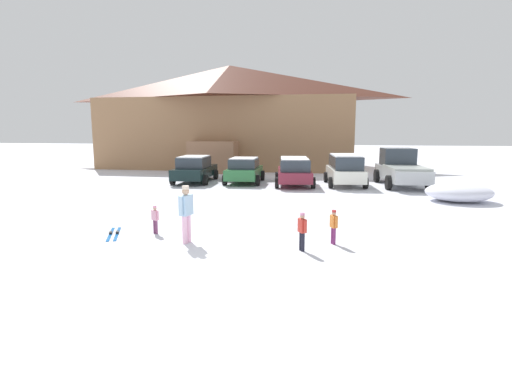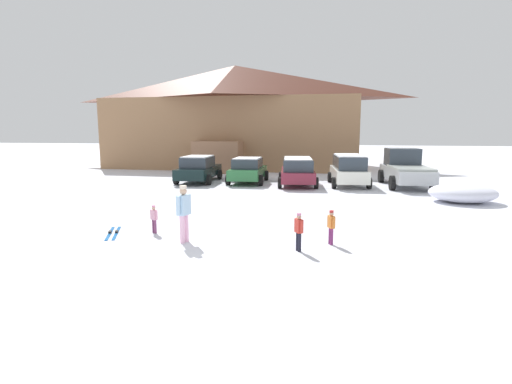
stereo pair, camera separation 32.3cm
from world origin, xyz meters
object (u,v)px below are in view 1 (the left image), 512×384
object	(u,v)px
parked_black_sedan	(195,169)
skier_adult_in_blue_parka	(186,211)
skier_child_in_red_jacket	(302,229)
parked_green_coupe	(244,170)
skier_child_in_orange_jacket	(334,225)
pair_of_skis	(114,234)
plowed_snow_pile	(459,192)
ski_lodge	(230,116)
skier_child_in_pink_snowsuit	(155,218)
parked_white_suv	(345,169)
pickup_truck	(401,169)
parked_maroon_van	(294,170)

from	to	relation	value
parked_black_sedan	skier_adult_in_blue_parka	world-z (taller)	skier_adult_in_blue_parka
skier_adult_in_blue_parka	parked_black_sedan	bearing A→B (deg)	106.95
skier_adult_in_blue_parka	skier_child_in_red_jacket	world-z (taller)	skier_adult_in_blue_parka
parked_green_coupe	skier_child_in_orange_jacket	size ratio (longest dim) A/B	4.20
pair_of_skis	plowed_snow_pile	world-z (taller)	plowed_snow_pile
ski_lodge	parked_green_coupe	distance (m)	12.06
ski_lodge	skier_child_in_pink_snowsuit	size ratio (longest dim) A/B	24.35
parked_white_suv	skier_adult_in_blue_parka	size ratio (longest dim) A/B	2.72
skier_adult_in_blue_parka	pair_of_skis	size ratio (longest dim) A/B	1.00
parked_black_sedan	parked_white_suv	xyz separation A→B (m)	(9.18, 0.05, 0.13)
ski_lodge	pair_of_skis	world-z (taller)	ski_lodge
ski_lodge	pair_of_skis	size ratio (longest dim) A/B	13.05
pickup_truck	skier_child_in_pink_snowsuit	xyz separation A→B (m)	(-9.70, -12.83, -0.49)
ski_lodge	parked_white_suv	world-z (taller)	ski_lodge
skier_adult_in_blue_parka	parked_white_suv	bearing A→B (deg)	68.59
ski_lodge	parked_black_sedan	xyz separation A→B (m)	(0.29, -11.13, -3.62)
pickup_truck	pair_of_skis	distance (m)	17.12
parked_maroon_van	skier_child_in_red_jacket	bearing A→B (deg)	-85.11
skier_child_in_orange_jacket	plowed_snow_pile	world-z (taller)	skier_child_in_orange_jacket
pickup_truck	plowed_snow_pile	bearing A→B (deg)	-72.50
pair_of_skis	plowed_snow_pile	size ratio (longest dim) A/B	0.57
parked_green_coupe	parked_white_suv	bearing A→B (deg)	-1.04
parked_green_coupe	plowed_snow_pile	size ratio (longest dim) A/B	1.43
skier_child_in_orange_jacket	skier_adult_in_blue_parka	bearing A→B (deg)	-172.46
skier_child_in_orange_jacket	pair_of_skis	xyz separation A→B (m)	(-6.76, -0.03, -0.54)
parked_black_sedan	pickup_truck	world-z (taller)	pickup_truck
parked_white_suv	skier_child_in_pink_snowsuit	distance (m)	13.97
skier_child_in_pink_snowsuit	plowed_snow_pile	world-z (taller)	skier_child_in_pink_snowsuit
parked_maroon_van	skier_child_in_orange_jacket	distance (m)	12.34
parked_white_suv	pickup_truck	xyz separation A→B (m)	(3.22, 0.46, 0.03)
parked_white_suv	pickup_truck	world-z (taller)	pickup_truck
ski_lodge	skier_child_in_red_jacket	xyz separation A→B (m)	(7.63, -24.52, -3.86)
skier_child_in_red_jacket	skier_adult_in_blue_parka	bearing A→B (deg)	175.75
ski_lodge	parked_maroon_van	xyz separation A→B (m)	(6.52, -11.54, -3.57)
skier_child_in_orange_jacket	pair_of_skis	size ratio (longest dim) A/B	0.59
ski_lodge	pickup_truck	distance (m)	16.91
plowed_snow_pile	ski_lodge	bearing A→B (deg)	132.21
pair_of_skis	plowed_snow_pile	distance (m)	14.90
plowed_snow_pile	skier_adult_in_blue_parka	bearing A→B (deg)	-139.70
parked_white_suv	skier_adult_in_blue_parka	bearing A→B (deg)	-111.41
pickup_truck	parked_white_suv	bearing A→B (deg)	-171.91
parked_white_suv	plowed_snow_pile	bearing A→B (deg)	-44.11
parked_white_suv	skier_adult_in_blue_parka	distance (m)	14.17
skier_child_in_orange_jacket	skier_adult_in_blue_parka	world-z (taller)	skier_adult_in_blue_parka
pickup_truck	ski_lodge	bearing A→B (deg)	140.05
parked_white_suv	plowed_snow_pile	world-z (taller)	parked_white_suv
parked_maroon_van	skier_child_in_pink_snowsuit	xyz separation A→B (m)	(-3.53, -11.92, -0.38)
parked_black_sedan	skier_child_in_red_jacket	size ratio (longest dim) A/B	4.52
ski_lodge	pair_of_skis	bearing A→B (deg)	-85.84
ski_lodge	plowed_snow_pile	bearing A→B (deg)	-47.79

